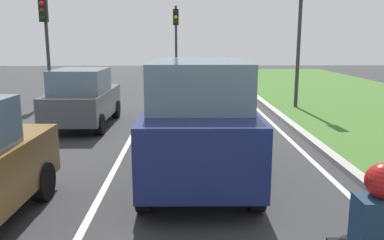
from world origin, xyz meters
TOP-DOWN VIEW (x-y plane):
  - ground_plane at (0.00, 14.00)m, footprint 60.00×60.00m
  - lane_line_center at (-0.70, 14.00)m, footprint 0.12×32.00m
  - lane_line_right_edge at (3.60, 14.00)m, footprint 0.12×32.00m
  - curb_right at (4.10, 14.00)m, footprint 0.24×48.00m
  - car_suv_ahead at (1.02, 9.61)m, footprint 2.03×4.53m
  - car_hatchback_far at (-2.36, 14.46)m, footprint 1.79×3.73m
  - rider_person at (2.24, 5.05)m, footprint 0.51×0.41m
  - traffic_light_near_right at (5.15, 17.44)m, footprint 0.32×0.50m
  - traffic_light_overhead_left at (-4.94, 19.18)m, footprint 0.32×0.50m
  - traffic_light_far_median at (0.34, 25.73)m, footprint 0.32×0.50m

SIDE VIEW (x-z plane):
  - ground_plane at x=0.00m, z-range 0.00..0.00m
  - lane_line_center at x=-0.70m, z-range 0.00..0.01m
  - lane_line_right_edge at x=3.60m, z-range 0.00..0.01m
  - curb_right at x=4.10m, z-range 0.00..0.12m
  - car_hatchback_far at x=-2.36m, z-range -0.01..1.77m
  - car_suv_ahead at x=1.02m, z-range 0.03..2.31m
  - rider_person at x=2.24m, z-range 0.61..1.77m
  - traffic_light_overhead_left at x=-4.94m, z-range 0.82..5.27m
  - traffic_light_far_median at x=0.34m, z-range 0.83..5.39m
  - traffic_light_near_right at x=5.15m, z-range 0.90..6.29m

